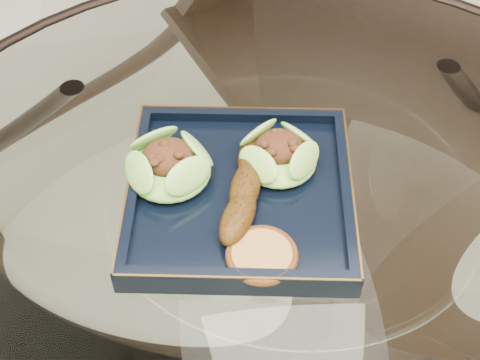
{
  "coord_description": "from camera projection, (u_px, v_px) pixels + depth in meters",
  "views": [
    {
      "loc": [
        -0.1,
        -0.49,
        1.39
      ],
      "look_at": [
        -0.06,
        0.04,
        0.8
      ],
      "focal_mm": 50.0,
      "sensor_mm": 36.0,
      "label": 1
    }
  ],
  "objects": [
    {
      "name": "lettuce_wrap_right",
      "position": [
        279.0,
        156.0,
        0.82
      ],
      "size": [
        0.12,
        0.12,
        0.03
      ],
      "primitive_type": "ellipsoid",
      "rotation": [
        0.0,
        0.0,
        0.33
      ],
      "color": "#6CA32F",
      "rests_on": "navy_plate"
    },
    {
      "name": "dining_chair",
      "position": [
        332.0,
        68.0,
        1.26
      ],
      "size": [
        0.61,
        0.61,
        1.07
      ],
      "rotation": [
        0.0,
        0.0,
        0.42
      ],
      "color": "black",
      "rests_on": "ground"
    },
    {
      "name": "roasted_plantain",
      "position": [
        245.0,
        187.0,
        0.79
      ],
      "size": [
        0.08,
        0.17,
        0.03
      ],
      "primitive_type": "ellipsoid",
      "rotation": [
        0.0,
        0.0,
        1.29
      ],
      "color": "#563009",
      "rests_on": "navy_plate"
    },
    {
      "name": "crumb_patty",
      "position": [
        262.0,
        256.0,
        0.74
      ],
      "size": [
        0.09,
        0.09,
        0.01
      ],
      "primitive_type": "cylinder",
      "rotation": [
        0.0,
        0.0,
        0.26
      ],
      "color": "#A97138",
      "rests_on": "navy_plate"
    },
    {
      "name": "navy_plate",
      "position": [
        240.0,
        196.0,
        0.82
      ],
      "size": [
        0.3,
        0.3,
        0.02
      ],
      "primitive_type": "cube",
      "rotation": [
        0.0,
        0.0,
        -0.11
      ],
      "color": "black",
      "rests_on": "dining_table"
    },
    {
      "name": "lettuce_wrap_left",
      "position": [
        169.0,
        167.0,
        0.81
      ],
      "size": [
        0.11,
        0.11,
        0.04
      ],
      "primitive_type": "ellipsoid",
      "rotation": [
        0.0,
        0.0,
        0.1
      ],
      "color": "#61AF33",
      "rests_on": "navy_plate"
    },
    {
      "name": "dining_table",
      "position": [
        283.0,
        296.0,
        0.92
      ],
      "size": [
        1.13,
        1.13,
        0.77
      ],
      "color": "white",
      "rests_on": "ground"
    }
  ]
}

